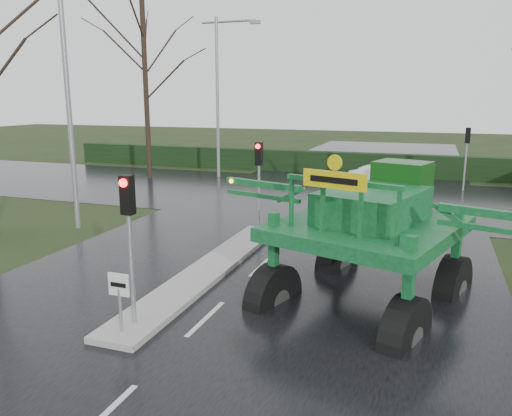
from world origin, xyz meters
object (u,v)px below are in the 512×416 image
(street_light_left_far, at_px, (222,84))
(traffic_signal_near, at_px, (128,218))
(traffic_signal_mid, at_px, (259,167))
(crop_sprayer, at_px, (279,212))
(street_light_left_near, at_px, (73,74))
(white_sedan, at_px, (384,189))
(keep_left_sign, at_px, (119,293))
(traffic_signal_far, at_px, (467,145))

(street_light_left_far, bearing_deg, traffic_signal_near, -71.83)
(traffic_signal_mid, bearing_deg, crop_sprayer, -65.95)
(street_light_left_near, relative_size, crop_sprayer, 1.19)
(traffic_signal_mid, xyz_separation_m, crop_sprayer, (2.53, -5.67, -0.28))
(street_light_left_far, distance_m, white_sedan, 12.11)
(keep_left_sign, bearing_deg, street_light_left_near, 132.59)
(street_light_left_far, bearing_deg, street_light_left_near, -90.00)
(traffic_signal_mid, height_order, street_light_left_near, street_light_left_near)
(crop_sprayer, bearing_deg, street_light_left_near, 173.56)
(street_light_left_near, bearing_deg, crop_sprayer, -23.90)
(street_light_left_near, bearing_deg, white_sedan, 51.25)
(traffic_signal_mid, height_order, traffic_signal_far, same)
(white_sedan, bearing_deg, keep_left_sign, 151.98)
(traffic_signal_mid, xyz_separation_m, street_light_left_near, (-6.89, -1.49, 3.40))
(traffic_signal_far, bearing_deg, street_light_left_far, 0.03)
(traffic_signal_far, relative_size, street_light_left_near, 0.35)
(street_light_left_near, height_order, crop_sprayer, street_light_left_near)
(traffic_signal_near, relative_size, street_light_left_far, 0.35)
(traffic_signal_far, relative_size, street_light_left_far, 0.35)
(traffic_signal_near, bearing_deg, traffic_signal_far, 69.64)
(street_light_left_far, relative_size, white_sedan, 2.47)
(keep_left_sign, xyz_separation_m, street_light_left_far, (-6.89, 21.50, 4.93))
(crop_sprayer, bearing_deg, traffic_signal_far, 91.30)
(street_light_left_far, height_order, white_sedan, street_light_left_far)
(street_light_left_near, bearing_deg, traffic_signal_near, -45.47)
(street_light_left_near, bearing_deg, street_light_left_far, 90.00)
(street_light_left_near, distance_m, crop_sprayer, 10.95)
(traffic_signal_far, xyz_separation_m, street_light_left_far, (-14.69, -0.01, 3.40))
(traffic_signal_mid, bearing_deg, white_sedan, 72.77)
(keep_left_sign, xyz_separation_m, traffic_signal_mid, (0.00, 8.99, 1.53))
(white_sedan, bearing_deg, traffic_signal_near, 151.74)
(keep_left_sign, relative_size, white_sedan, 0.33)
(street_light_left_far, distance_m, crop_sprayer, 20.80)
(traffic_signal_near, distance_m, street_light_left_near, 10.40)
(crop_sprayer, height_order, white_sedan, crop_sprayer)
(keep_left_sign, distance_m, traffic_signal_near, 1.61)
(keep_left_sign, height_order, crop_sprayer, crop_sprayer)
(traffic_signal_near, bearing_deg, street_light_left_near, 134.53)
(keep_left_sign, distance_m, traffic_signal_far, 22.93)
(traffic_signal_mid, distance_m, white_sedan, 12.39)
(crop_sprayer, relative_size, white_sedan, 2.08)
(keep_left_sign, distance_m, traffic_signal_mid, 9.12)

